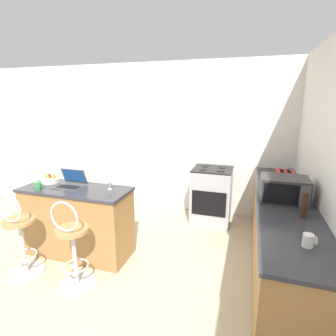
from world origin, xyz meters
The scene contains 16 objects.
ground_plane centered at (0.00, 0.00, 0.00)m, with size 20.00×20.00×0.00m, color #BCAD8E.
wall_back centered at (0.00, 2.39, 1.30)m, with size 12.00×0.06×2.60m.
breakfast_bar centered at (-0.46, 0.55, 0.45)m, with size 1.38×0.56×0.90m.
counter_right centered at (2.00, 0.93, 0.45)m, with size 0.61×2.89×0.90m.
bar_stool_near centered at (-0.81, -0.02, 0.47)m, with size 0.40×0.40×1.01m.
bar_stool_far centered at (-0.11, -0.02, 0.47)m, with size 0.40×0.40×1.01m.
laptop centered at (-0.55, 0.61, 0.95)m, with size 0.35×0.27×0.22m.
microwave centered at (1.97, 0.86, 1.03)m, with size 0.48×0.36×0.27m.
toaster centered at (2.04, 1.44, 0.99)m, with size 0.22×0.25×0.20m.
stove_range centered at (1.04, 2.05, 0.45)m, with size 0.63×0.59×0.90m.
mug_blue centered at (2.18, 2.03, 0.94)m, with size 0.09×0.08×0.09m.
mug_green centered at (-0.85, 0.37, 0.94)m, with size 0.10×0.08×0.10m.
mug_white centered at (2.05, -0.08, 0.95)m, with size 0.10×0.08×0.10m.
pepper_mill centered at (2.11, 0.47, 1.02)m, with size 0.06×0.06×0.26m.
wine_glass_short centered at (-0.02, 0.64, 1.00)m, with size 0.07×0.07×0.14m.
fruit_bowl centered at (-0.93, 0.67, 0.93)m, with size 0.25×0.25×0.11m.
Camera 1 is at (1.58, -2.06, 1.95)m, focal length 28.00 mm.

